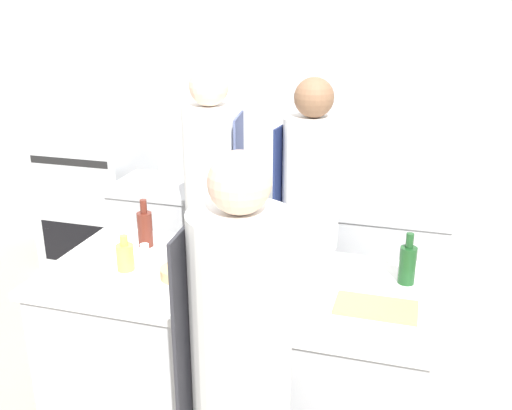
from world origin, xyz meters
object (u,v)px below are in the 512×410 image
at_px(stockpot, 343,186).
at_px(bottle_wine, 145,228).
at_px(chef_at_stove, 213,214).
at_px(bottle_olive_oil, 407,264).
at_px(bottle_vinegar, 272,266).
at_px(bowl_ceramic_blue, 216,291).
at_px(bottle_cooking_oil, 147,280).
at_px(bowl_mixing_large, 179,272).
at_px(bottle_sauce, 125,256).
at_px(chef_at_prep_near, 241,390).
at_px(chef_at_pass_far, 309,231).
at_px(bowl_wooden_salad, 303,265).
at_px(oven_range, 99,204).
at_px(bowl_prep_small, 244,264).

bearing_deg(stockpot, bottle_wine, -132.27).
relative_size(chef_at_stove, stockpot, 6.23).
bearing_deg(bottle_wine, chef_at_stove, 68.28).
xyz_separation_m(bottle_olive_oil, bottle_vinegar, (-0.60, -0.19, -0.00)).
relative_size(bottle_wine, stockpot, 0.91).
distance_m(bowl_ceramic_blue, stockpot, 1.47).
relative_size(bottle_cooking_oil, stockpot, 0.96).
relative_size(chef_at_stove, bowl_mixing_large, 9.91).
bearing_deg(chef_at_stove, bottle_sauce, -20.70).
xyz_separation_m(chef_at_prep_near, chef_at_pass_far, (-0.05, 1.42, 0.03)).
xyz_separation_m(bottle_olive_oil, bottle_wine, (-1.37, 0.04, 0.00)).
height_order(bowl_wooden_salad, stockpot, stockpot).
distance_m(bottle_vinegar, bowl_ceramic_blue, 0.29).
bearing_deg(bottle_wine, chef_at_pass_far, 29.37).
xyz_separation_m(oven_range, bowl_mixing_large, (1.55, -1.79, 0.42)).
xyz_separation_m(chef_at_prep_near, bottle_wine, (-0.85, 0.97, 0.13)).
height_order(bowl_mixing_large, bowl_ceramic_blue, bowl_ceramic_blue).
xyz_separation_m(bottle_wine, stockpot, (0.91, 1.01, 0.01)).
height_order(chef_at_prep_near, bottle_olive_oil, chef_at_prep_near).
xyz_separation_m(chef_at_stove, bottle_vinegar, (0.57, -0.73, 0.07)).
bearing_deg(bottle_vinegar, bowl_wooden_salad, 60.11).
bearing_deg(chef_at_pass_far, bottle_cooking_oil, 158.29).
height_order(chef_at_pass_far, bowl_mixing_large, chef_at_pass_far).
bearing_deg(oven_range, bowl_mixing_large, -49.00).
xyz_separation_m(chef_at_stove, stockpot, (0.71, 0.51, 0.09)).
xyz_separation_m(bottle_sauce, bowl_wooden_salad, (0.84, 0.25, -0.04)).
relative_size(oven_range, bottle_olive_oil, 4.03).
xyz_separation_m(chef_at_stove, bottle_wine, (-0.20, -0.50, 0.08)).
bearing_deg(chef_at_stove, bowl_ceramic_blue, 12.04).
height_order(chef_at_stove, chef_at_pass_far, chef_at_stove).
relative_size(bottle_wine, bowl_ceramic_blue, 1.28).
distance_m(bottle_cooking_oil, bowl_prep_small, 0.52).
relative_size(bottle_olive_oil, bowl_mixing_large, 1.37).
bearing_deg(bowl_prep_small, bottle_wine, 166.90).
height_order(oven_range, bowl_ceramic_blue, oven_range).
bearing_deg(bowl_prep_small, chef_at_pass_far, 71.00).
height_order(chef_at_stove, stockpot, chef_at_stove).
bearing_deg(oven_range, bottle_vinegar, -40.87).
xyz_separation_m(oven_range, bowl_wooden_salad, (2.10, -1.54, 0.42)).
relative_size(bottle_vinegar, stockpot, 0.82).
bearing_deg(chef_at_pass_far, chef_at_stove, 91.09).
relative_size(chef_at_prep_near, stockpot, 5.96).
xyz_separation_m(oven_range, bottle_vinegar, (2.00, -1.73, 0.49)).
xyz_separation_m(bottle_cooking_oil, bowl_ceramic_blue, (0.27, 0.13, -0.08)).
bearing_deg(bottle_wine, bottle_olive_oil, -1.89).
xyz_separation_m(oven_range, bottle_sauce, (1.27, -1.78, 0.47)).
bearing_deg(bottle_cooking_oil, oven_range, 126.60).
relative_size(chef_at_prep_near, bowl_wooden_salad, 6.86).
bearing_deg(bowl_mixing_large, bottle_wine, 137.62).
height_order(bottle_olive_oil, bottle_cooking_oil, bottle_cooking_oil).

